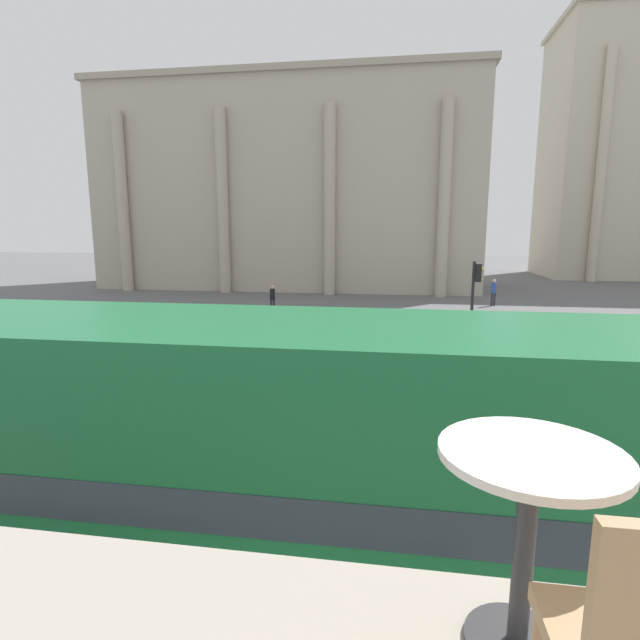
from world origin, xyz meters
name	(u,v)px	position (x,y,z in m)	size (l,w,h in m)	color
double_decker_bus	(209,464)	(-1.44, 3.44, 2.27)	(10.53, 2.67, 4.07)	black
cafe_dining_table	(528,505)	(1.23, -0.35, 4.20)	(0.60, 0.60, 0.73)	#2D2D30
plaza_building_left	(291,188)	(-8.99, 43.32, 8.77)	(33.08, 12.40, 17.52)	#B2A893
traffic_light_mid	(474,296)	(3.75, 18.17, 2.54)	(0.42, 0.24, 3.89)	black
pedestrian_black	(272,297)	(-6.85, 27.64, 1.00)	(0.32, 0.32, 1.74)	#282B33
pedestrian_blue	(494,290)	(7.17, 33.00, 1.05)	(0.32, 0.32, 1.80)	#282B33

